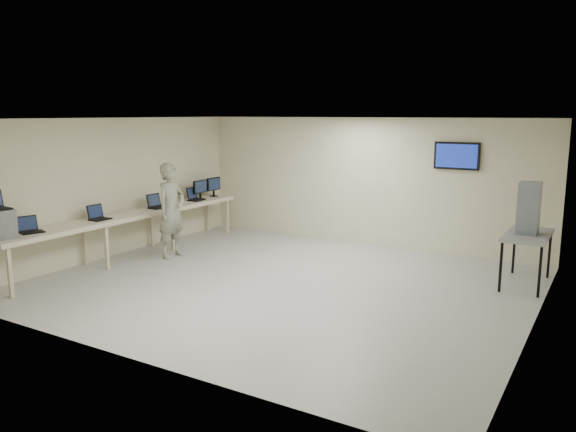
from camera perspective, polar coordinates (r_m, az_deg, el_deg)
The scene contains 11 objects.
room at distance 9.45m, azimuth -0.27°, elevation 1.40°, with size 8.01×7.01×2.81m.
workbench at distance 11.76m, azimuth -15.71°, elevation -0.09°, with size 0.76×6.00×0.90m.
laptop_0 at distance 10.44m, azimuth -24.75°, elevation -1.14°, with size 0.39×0.42×0.28m.
laptop_1 at distance 11.23m, azimuth -18.75°, elevation 0.02°, with size 0.31×0.37×0.28m.
laptop_2 at distance 12.27m, azimuth -13.21°, elevation 1.16°, with size 0.33×0.40×0.30m.
laptop_3 at distance 13.18m, azimuth -9.47°, elevation 1.92°, with size 0.35×0.41×0.30m.
monitor_near at distance 13.32m, azimuth -8.92°, elevation 2.85°, with size 0.20×0.45×0.44m.
monitor_far at distance 13.71m, azimuth -7.57°, elevation 3.14°, with size 0.21×0.46×0.46m.
soldier at distance 11.54m, azimuth -11.75°, elevation 0.54°, with size 0.70×0.46×1.91m, color gray.
side_table at distance 10.30m, azimuth 23.18°, elevation -2.07°, with size 0.69×1.48×0.89m.
storage_bins at distance 10.22m, azimuth 23.27°, elevation 0.75°, with size 0.33×0.37×0.88m.
Camera 1 is at (4.84, -7.94, 2.89)m, focal length 35.00 mm.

